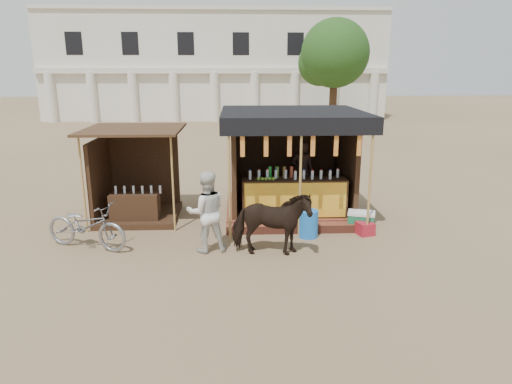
{
  "coord_description": "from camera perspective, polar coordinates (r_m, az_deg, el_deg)",
  "views": [
    {
      "loc": [
        -0.44,
        -8.4,
        3.8
      ],
      "look_at": [
        0.0,
        1.6,
        1.1
      ],
      "focal_mm": 32.0,
      "sensor_mm": 36.0,
      "label": 1
    }
  ],
  "objects": [
    {
      "name": "ground",
      "position": [
        9.23,
        0.45,
        -9.22
      ],
      "size": [
        120.0,
        120.0,
        0.0
      ],
      "primitive_type": "plane",
      "color": "#846B4C",
      "rests_on": "ground"
    },
    {
      "name": "background_building",
      "position": [
        38.37,
        -5.04,
        15.3
      ],
      "size": [
        26.0,
        7.45,
        8.18
      ],
      "color": "silver",
      "rests_on": "ground"
    },
    {
      "name": "tree",
      "position": [
        31.18,
        9.42,
        16.43
      ],
      "size": [
        4.5,
        4.4,
        7.0
      ],
      "color": "#382314",
      "rests_on": "ground"
    },
    {
      "name": "bystander",
      "position": [
        9.71,
        -6.2,
        -2.51
      ],
      "size": [
        0.97,
        0.82,
        1.75
      ],
      "primitive_type": "imported",
      "rotation": [
        0.0,
        0.0,
        3.34
      ],
      "color": "silver",
      "rests_on": "ground"
    },
    {
      "name": "secondary_stall",
      "position": [
        12.31,
        -15.25,
        0.69
      ],
      "size": [
        2.4,
        2.4,
        2.38
      ],
      "color": "#3A2415",
      "rests_on": "ground"
    },
    {
      "name": "cooler",
      "position": [
        11.41,
        12.99,
        -3.53
      ],
      "size": [
        0.74,
        0.61,
        0.46
      ],
      "color": "#186C42",
      "rests_on": "ground"
    },
    {
      "name": "blue_barrel",
      "position": [
        10.72,
        6.52,
        -3.95
      ],
      "size": [
        0.57,
        0.57,
        0.64
      ],
      "primitive_type": "cylinder",
      "rotation": [
        0.0,
        0.0,
        0.26
      ],
      "color": "blue",
      "rests_on": "ground"
    },
    {
      "name": "main_stall",
      "position": [
        12.17,
        4.44,
        1.88
      ],
      "size": [
        3.6,
        3.61,
        2.78
      ],
      "color": "brown",
      "rests_on": "ground"
    },
    {
      "name": "motorbike",
      "position": [
        10.57,
        -20.46,
        -3.97
      ],
      "size": [
        2.09,
        1.34,
        1.04
      ],
      "primitive_type": "imported",
      "rotation": [
        0.0,
        0.0,
        1.21
      ],
      "color": "gray",
      "rests_on": "ground"
    },
    {
      "name": "red_crate",
      "position": [
        11.14,
        13.46,
        -4.45
      ],
      "size": [
        0.44,
        0.45,
        0.3
      ],
      "primitive_type": "cube",
      "rotation": [
        0.0,
        0.0,
        0.28
      ],
      "color": "#A41B29",
      "rests_on": "ground"
    },
    {
      "name": "cow",
      "position": [
        9.49,
        1.91,
        -3.99
      ],
      "size": [
        1.7,
        0.88,
        1.39
      ],
      "primitive_type": "imported",
      "rotation": [
        0.0,
        0.0,
        1.49
      ],
      "color": "black",
      "rests_on": "ground"
    }
  ]
}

